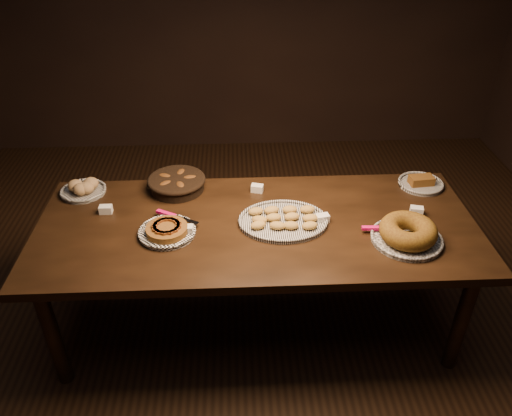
{
  "coord_description": "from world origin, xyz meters",
  "views": [
    {
      "loc": [
        -0.11,
        -2.21,
        2.33
      ],
      "look_at": [
        -0.0,
        0.05,
        0.82
      ],
      "focal_mm": 35.0,
      "sensor_mm": 36.0,
      "label": 1
    }
  ],
  "objects_px": {
    "madeleine_platter": "(283,220)",
    "bundt_cake_plate": "(408,233)",
    "buffet_table": "(257,235)",
    "apple_tart_plate": "(167,230)"
  },
  "relations": [
    {
      "from": "madeleine_platter",
      "to": "bundt_cake_plate",
      "type": "distance_m",
      "value": 0.65
    },
    {
      "from": "madeleine_platter",
      "to": "buffet_table",
      "type": "bearing_deg",
      "value": -164.32
    },
    {
      "from": "bundt_cake_plate",
      "to": "buffet_table",
      "type": "bearing_deg",
      "value": -176.17
    },
    {
      "from": "madeleine_platter",
      "to": "apple_tart_plate",
      "type": "bearing_deg",
      "value": -158.99
    },
    {
      "from": "buffet_table",
      "to": "madeleine_platter",
      "type": "distance_m",
      "value": 0.17
    },
    {
      "from": "buffet_table",
      "to": "bundt_cake_plate",
      "type": "xyz_separation_m",
      "value": [
        0.77,
        -0.19,
        0.12
      ]
    },
    {
      "from": "madeleine_platter",
      "to": "bundt_cake_plate",
      "type": "xyz_separation_m",
      "value": [
        0.63,
        -0.19,
        0.03
      ]
    },
    {
      "from": "buffet_table",
      "to": "bundt_cake_plate",
      "type": "relative_size",
      "value": 5.93
    },
    {
      "from": "buffet_table",
      "to": "apple_tart_plate",
      "type": "relative_size",
      "value": 7.03
    },
    {
      "from": "bundt_cake_plate",
      "to": "madeleine_platter",
      "type": "bearing_deg",
      "value": -179.4
    }
  ]
}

